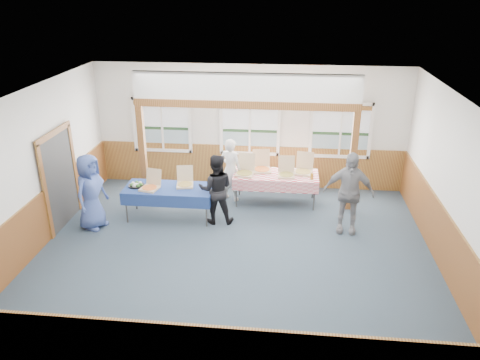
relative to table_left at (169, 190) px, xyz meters
name	(u,v)px	position (x,y,z in m)	size (l,w,h in m)	color
floor	(235,253)	(1.66, -1.39, -0.70)	(8.00, 8.00, 0.00)	#27333F
ceiling	(234,96)	(1.66, -1.39, 2.50)	(8.00, 8.00, 0.00)	white
wall_back	(250,127)	(1.66, 2.11, 0.90)	(8.00, 8.00, 0.00)	silver
wall_front	(201,294)	(1.66, -4.89, 0.90)	(8.00, 8.00, 0.00)	silver
wall_left	(33,172)	(-2.34, -1.39, 0.90)	(8.00, 8.00, 0.00)	silver
wall_right	(454,189)	(5.66, -1.39, 0.90)	(8.00, 8.00, 0.00)	silver
wainscot_back	(249,166)	(1.66, 2.09, -0.15)	(7.98, 0.05, 1.10)	brown
wainscot_front	(204,359)	(1.66, -4.86, -0.15)	(7.98, 0.05, 1.10)	brown
wainscot_left	(43,219)	(-2.32, -1.39, -0.15)	(0.05, 6.98, 1.10)	brown
wainscot_right	(443,240)	(5.63, -1.39, -0.15)	(0.05, 6.98, 1.10)	brown
cased_opening	(60,180)	(-2.30, -0.49, 0.35)	(0.06, 1.30, 2.10)	#333333
window_left	(162,122)	(-0.64, 2.07, 0.97)	(1.56, 0.10, 1.46)	white
window_mid	(250,125)	(1.66, 2.07, 0.97)	(1.56, 0.10, 1.46)	white
window_right	(341,127)	(3.96, 2.07, 0.97)	(1.56, 0.10, 1.46)	white
post_left	(143,154)	(-0.84, 0.91, 0.50)	(0.15, 0.15, 2.40)	brown
post_right	(353,162)	(4.16, 0.91, 0.50)	(0.15, 0.15, 2.40)	brown
cross_beam	(246,104)	(1.66, 0.91, 1.79)	(5.15, 0.18, 0.18)	brown
table_left	(169,190)	(0.00, 0.00, 0.00)	(2.18, 1.71, 0.76)	#333333
table_right	(276,176)	(2.39, 1.06, 0.00)	(2.20, 1.43, 0.76)	#333333
pizza_box_a	(150,186)	(-0.39, -0.11, 0.12)	(0.46, 0.53, 0.40)	tan
pizza_box_b	(185,183)	(0.34, 0.16, 0.12)	(0.44, 0.51, 0.41)	tan
pizza_box_c	(245,172)	(1.64, 0.96, 0.12)	(0.47, 0.55, 0.46)	tan
pizza_box_d	(262,168)	(2.03, 1.25, 0.12)	(0.50, 0.58, 0.47)	tan
pizza_box_e	(286,173)	(2.64, 0.98, 0.12)	(0.41, 0.49, 0.43)	tan
pizza_box_f	(303,170)	(3.05, 1.20, 0.12)	(0.51, 0.58, 0.46)	tan
veggie_tray	(136,185)	(-0.75, 0.00, 0.08)	(0.37, 0.37, 0.09)	black
drink_glass	(312,176)	(3.24, 0.81, 0.13)	(0.07, 0.07, 0.15)	#926318
woman_white	(231,170)	(1.27, 1.12, 0.09)	(0.58, 0.38, 1.59)	silver
woman_black	(216,189)	(1.10, -0.09, 0.10)	(0.78, 0.61, 1.61)	black
man_blue	(91,192)	(-1.57, -0.61, 0.15)	(0.83, 0.54, 1.70)	#3E549C
person_grey	(348,193)	(3.97, -0.21, 0.21)	(1.07, 0.45, 1.82)	gray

